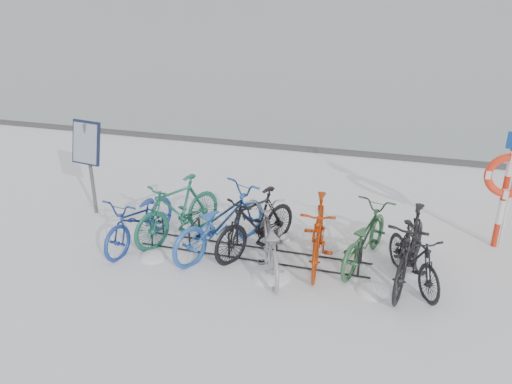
% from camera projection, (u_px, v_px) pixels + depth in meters
% --- Properties ---
extents(ground, '(900.00, 900.00, 0.00)m').
position_uv_depth(ground, '(253.00, 254.00, 8.58)').
color(ground, white).
rests_on(ground, ground).
extents(quay_edge, '(400.00, 0.25, 0.10)m').
position_uv_depth(quay_edge, '(315.00, 150.00, 13.77)').
color(quay_edge, '#3F3F42').
rests_on(quay_edge, ground).
extents(bike_rack, '(4.00, 0.48, 0.46)m').
position_uv_depth(bike_rack, '(253.00, 245.00, 8.51)').
color(bike_rack, black).
rests_on(bike_rack, ground).
extents(info_board, '(0.67, 0.34, 1.91)m').
position_uv_depth(info_board, '(87.00, 148.00, 9.59)').
color(info_board, '#595B5E').
rests_on(info_board, ground).
extents(lifebuoy_station, '(0.78, 0.22, 4.04)m').
position_uv_depth(lifebuoy_station, '(509.00, 176.00, 8.27)').
color(lifebuoy_station, red).
rests_on(lifebuoy_station, ground).
extents(bike_0, '(0.94, 2.00, 1.01)m').
position_uv_depth(bike_0, '(140.00, 217.00, 8.78)').
color(bike_0, navy).
rests_on(bike_0, ground).
extents(bike_1, '(1.34, 1.99, 1.17)m').
position_uv_depth(bike_1, '(178.00, 208.00, 8.94)').
color(bike_1, '#1C5E4A').
rests_on(bike_1, ground).
extents(bike_2, '(1.60, 2.29, 1.14)m').
position_uv_depth(bike_2, '(220.00, 220.00, 8.53)').
color(bike_2, '#2556AA').
rests_on(bike_2, ground).
extents(bike_3, '(1.38, 1.92, 1.14)m').
position_uv_depth(bike_3, '(256.00, 221.00, 8.49)').
color(bike_3, black).
rests_on(bike_3, ground).
extents(bike_4, '(1.35, 2.04, 1.01)m').
position_uv_depth(bike_4, '(268.00, 239.00, 8.02)').
color(bike_4, gray).
rests_on(bike_4, ground).
extents(bike_5, '(0.71, 1.96, 1.15)m').
position_uv_depth(bike_5, '(319.00, 231.00, 8.14)').
color(bike_5, '#9D2C07').
rests_on(bike_5, ground).
extents(bike_6, '(1.12, 1.98, 0.98)m').
position_uv_depth(bike_6, '(364.00, 235.00, 8.19)').
color(bike_6, '#2B5D37').
rests_on(bike_6, ground).
extents(bike_7, '(0.94, 2.08, 1.21)m').
position_uv_depth(bike_7, '(410.00, 247.00, 7.59)').
color(bike_7, black).
rests_on(bike_7, ground).
extents(bike_8, '(1.15, 1.63, 0.96)m').
position_uv_depth(bike_8, '(414.00, 255.00, 7.60)').
color(bike_8, black).
rests_on(bike_8, ground).
extents(snow_drifts, '(5.65, 1.88, 0.22)m').
position_uv_depth(snow_drifts, '(276.00, 262.00, 8.34)').
color(snow_drifts, white).
rests_on(snow_drifts, ground).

